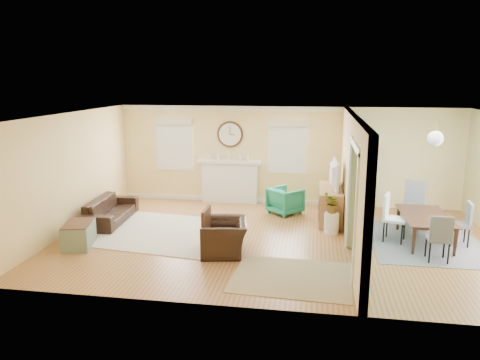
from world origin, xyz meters
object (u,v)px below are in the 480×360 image
object	(u,v)px
sofa	(110,210)
eames_chair	(224,237)
credenza	(330,204)
green_chair	(285,201)
dining_table	(426,229)

from	to	relation	value
sofa	eames_chair	distance (m)	3.41
eames_chair	credenza	xyz separation A→B (m)	(2.07, 2.47, 0.08)
sofa	eames_chair	xyz separation A→B (m)	(3.04, -1.55, 0.04)
eames_chair	green_chair	xyz separation A→B (m)	(0.99, 2.89, 0.01)
sofa	credenza	size ratio (longest dim) A/B	1.22
sofa	dining_table	xyz separation A→B (m)	(7.03, -0.31, 0.01)
credenza	sofa	bearing A→B (deg)	-169.81
sofa	dining_table	size ratio (longest dim) A/B	1.16
eames_chair	dining_table	bearing A→B (deg)	97.27
eames_chair	credenza	world-z (taller)	credenza
green_chair	sofa	bearing A→B (deg)	61.20
green_chair	eames_chair	bearing A→B (deg)	113.92
sofa	green_chair	xyz separation A→B (m)	(4.02, 1.34, 0.05)
eames_chair	green_chair	size ratio (longest dim) A/B	1.38
credenza	dining_table	distance (m)	2.28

